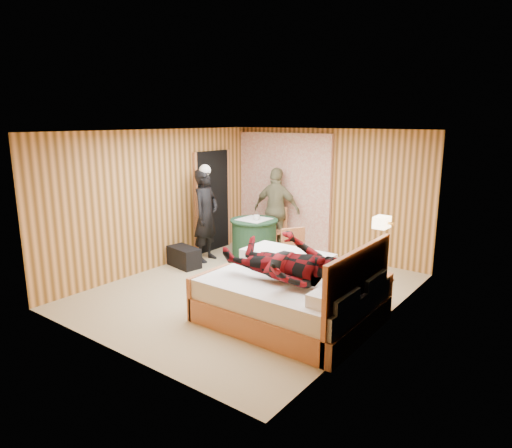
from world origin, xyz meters
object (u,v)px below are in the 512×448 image
Objects in this scene: wall_lamp at (382,222)px; man_on_bed at (287,252)px; chair_far at (275,226)px; bed at (293,296)px; chair_near at (290,249)px; woman_standing at (206,215)px; duffel_bag at (184,257)px; man_at_table at (277,210)px; nightstand at (371,294)px; round_table at (254,239)px.

man_on_bed is at bearing -123.12° from wall_lamp.
chair_far is 0.53× the size of man_on_bed.
chair_near is at bearing 124.32° from bed.
wall_lamp is at bearing 56.88° from man_on_bed.
chair_far is 3.54m from man_on_bed.
woman_standing is (-3.59, 0.33, -0.41)m from wall_lamp.
man_at_table is (0.77, 1.89, 0.68)m from duffel_bag.
man_on_bed reaches higher than man_at_table.
man_on_bed is (-0.77, -1.19, -0.28)m from wall_lamp.
nightstand is at bearing -107.92° from woman_standing.
woman_standing reaches higher than bed.
bed is (-0.81, -0.95, -0.96)m from wall_lamp.
man_at_table reaches higher than nightstand.
bed is at bearing -41.88° from round_table.
bed is at bearing 120.32° from man_at_table.
wall_lamp reaches higher than chair_far.
man_at_table is (0.71, 1.34, -0.02)m from woman_standing.
nightstand reaches higher than duffel_bag.
man_on_bed is (2.11, -2.80, 0.48)m from chair_far.
woman_standing is at bearing 151.74° from man_on_bed.
woman_standing is 1.03× the size of man_at_table.
chair_far is 0.52× the size of woman_standing.
round_table is 0.99× the size of chair_near.
duffel_bag is (-3.65, -0.22, -1.12)m from wall_lamp.
duffel_bag is at bearing -116.61° from chair_far.
duffel_bag is at bearing 59.72° from man_at_table.
bed is 3.11m from woman_standing.
duffel_bag is (-2.84, 0.73, -0.16)m from bed.
bed is at bearing -130.16° from wall_lamp.
nightstand is 0.34× the size of man_at_table.
round_table is 1.03m from woman_standing.
chair_far is at bearing 90.45° from round_table.
round_table is 0.98× the size of chair_far.
round_table is 1.38m from duffel_bag.
duffel_bag is 3.15m from man_on_bed.
bed is at bearing 66.61° from chair_near.
bed reaches higher than duffel_bag.
chair_near is 1.89m from man_on_bed.
chair_near is 0.52× the size of man_on_bed.
wall_lamp reaches higher than duffel_bag.
bed reaches higher than nightstand.
bed is 3.38m from man_at_table.
duffel_bag is 0.89m from woman_standing.
nightstand is at bearing 139.56° from man_at_table.
round_table is (-2.83, 1.04, 0.12)m from nightstand.
wall_lamp is 0.28× the size of round_table.
bed is 2.40× the size of round_table.
chair_near is at bearing 121.07° from man_on_bed.
chair_near is 1.90m from woman_standing.
woman_standing is at bearing 93.92° from duffel_bag.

